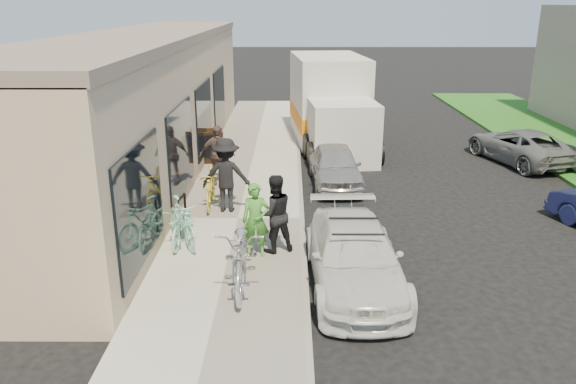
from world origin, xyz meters
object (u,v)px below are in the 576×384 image
object	(u,v)px
sedan_silver	(335,166)
moving_truck	(330,107)
man_standing	(274,214)
bystander_a	(226,175)
bystander_b	(217,155)
bike_rack	(182,210)
sandwich_board	(213,146)
tandem_bike	(242,253)
woman_rider	(256,220)
far_car_gray	(520,146)
cruiser_bike_b	(182,224)
cruiser_bike_c	(210,188)
cruiser_bike_a	(182,222)
sedan_white	(354,256)

from	to	relation	value
sedan_silver	moving_truck	size ratio (longest dim) A/B	0.51
man_standing	bystander_a	distance (m)	2.71
man_standing	bystander_b	distance (m)	4.91
bike_rack	moving_truck	bearing A→B (deg)	66.12
sandwich_board	tandem_bike	bearing A→B (deg)	-89.05
woman_rider	bystander_b	xyz separation A→B (m)	(-1.37, 4.81, 0.08)
bike_rack	bystander_b	world-z (taller)	bystander_b
moving_truck	far_car_gray	xyz separation A→B (m)	(6.19, -2.49, -0.87)
far_car_gray	cruiser_bike_b	world-z (taller)	far_car_gray
cruiser_bike_c	bystander_a	size ratio (longest dim) A/B	0.89
woman_rider	cruiser_bike_b	world-z (taller)	woman_rider
tandem_bike	woman_rider	distance (m)	1.29
far_car_gray	cruiser_bike_b	bearing A→B (deg)	19.09
moving_truck	far_car_gray	size ratio (longest dim) A/B	1.66
tandem_bike	bystander_b	distance (m)	6.20
cruiser_bike_a	cruiser_bike_c	size ratio (longest dim) A/B	1.02
sedan_white	sedan_silver	size ratio (longest dim) A/B	1.21
moving_truck	bystander_a	distance (m)	8.16
sedan_white	man_standing	world-z (taller)	man_standing
sedan_silver	bystander_b	xyz separation A→B (m)	(-3.38, -0.35, 0.42)
woman_rider	cruiser_bike_b	bearing A→B (deg)	150.78
man_standing	cruiser_bike_a	xyz separation A→B (m)	(-1.99, 0.35, -0.33)
cruiser_bike_a	bystander_b	size ratio (longest dim) A/B	0.98
sandwich_board	sedan_white	distance (m)	8.77
sandwich_board	woman_rider	distance (m)	7.21
moving_truck	tandem_bike	world-z (taller)	moving_truck
sedan_silver	far_car_gray	size ratio (longest dim) A/B	0.84
moving_truck	cruiser_bike_a	distance (m)	10.37
cruiser_bike_b	bike_rack	bearing A→B (deg)	103.51
man_standing	cruiser_bike_c	world-z (taller)	man_standing
moving_truck	far_car_gray	bearing A→B (deg)	-27.28
cruiser_bike_c	sandwich_board	bearing A→B (deg)	94.47
tandem_bike	cruiser_bike_b	xyz separation A→B (m)	(-1.45, 1.93, -0.20)
sandwich_board	sedan_silver	size ratio (longest dim) A/B	0.32
man_standing	cruiser_bike_c	xyz separation A→B (m)	(-1.69, 2.67, -0.34)
tandem_bike	woman_rider	xyz separation A→B (m)	(0.18, 1.27, 0.15)
bystander_a	cruiser_bike_a	bearing A→B (deg)	70.36
bystander_b	bike_rack	bearing A→B (deg)	-106.52
bike_rack	bystander_b	distance (m)	3.56
cruiser_bike_a	bystander_b	distance (m)	4.26
cruiser_bike_b	bystander_b	distance (m)	4.18
bystander_b	cruiser_bike_c	bearing A→B (deg)	-98.96
sandwich_board	bystander_a	size ratio (longest dim) A/B	0.59
sandwich_board	cruiser_bike_b	xyz separation A→B (m)	(0.17, -6.32, -0.13)
sandwich_board	sedan_white	size ratio (longest dim) A/B	0.26
bike_rack	far_car_gray	xyz separation A→B (m)	(10.12, 6.40, -0.09)
moving_truck	bystander_b	bearing A→B (deg)	-128.89
sedan_white	man_standing	bearing A→B (deg)	140.16
sedan_white	woman_rider	bearing A→B (deg)	151.00
sedan_white	far_car_gray	xyz separation A→B (m)	(6.47, 8.67, -0.03)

